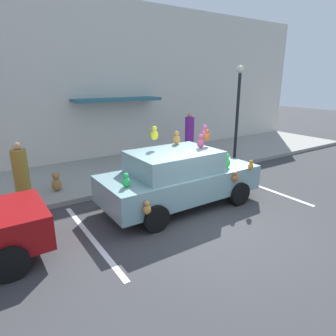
# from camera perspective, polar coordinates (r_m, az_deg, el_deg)

# --- Properties ---
(ground_plane) EXTENTS (60.00, 60.00, 0.00)m
(ground_plane) POSITION_cam_1_polar(r_m,az_deg,el_deg) (7.13, 7.55, -11.08)
(ground_plane) COLOR #38383A
(sidewalk) EXTENTS (24.00, 4.00, 0.15)m
(sidewalk) POSITION_cam_1_polar(r_m,az_deg,el_deg) (11.05, -9.69, -0.48)
(sidewalk) COLOR gray
(sidewalk) RESTS_ON ground
(storefront_building) EXTENTS (24.00, 1.25, 6.40)m
(storefront_building) POSITION_cam_1_polar(r_m,az_deg,el_deg) (12.56, -14.59, 15.75)
(storefront_building) COLOR beige
(storefront_building) RESTS_ON ground
(parking_stripe_front) EXTENTS (0.12, 3.60, 0.01)m
(parking_stripe_front) POSITION_cam_1_polar(r_m,az_deg,el_deg) (9.91, 17.70, -3.55)
(parking_stripe_front) COLOR silver
(parking_stripe_front) RESTS_ON ground
(parking_stripe_rear) EXTENTS (0.12, 3.60, 0.01)m
(parking_stripe_rear) POSITION_cam_1_polar(r_m,az_deg,el_deg) (6.81, -14.77, -12.94)
(parking_stripe_rear) COLOR silver
(parking_stripe_rear) RESTS_ON ground
(plush_covered_car) EXTENTS (4.33, 2.07, 2.16)m
(plush_covered_car) POSITION_cam_1_polar(r_m,az_deg,el_deg) (7.88, 2.12, -1.81)
(plush_covered_car) COLOR #75979C
(plush_covered_car) RESTS_ON ground
(teddy_bear_on_sidewalk) EXTENTS (0.30, 0.25, 0.57)m
(teddy_bear_on_sidewalk) POSITION_cam_1_polar(r_m,az_deg,el_deg) (9.25, -20.92, -2.64)
(teddy_bear_on_sidewalk) COLOR #9E723D
(teddy_bear_on_sidewalk) RESTS_ON sidewalk
(street_lamp_post) EXTENTS (0.28, 0.28, 3.68)m
(street_lamp_post) POSITION_cam_1_polar(r_m,az_deg,el_deg) (12.02, 13.49, 12.11)
(street_lamp_post) COLOR black
(street_lamp_post) RESTS_ON sidewalk
(pedestrian_near_shopfront) EXTENTS (0.39, 0.39, 1.64)m
(pedestrian_near_shopfront) POSITION_cam_1_polar(r_m,az_deg,el_deg) (8.68, -26.69, -1.21)
(pedestrian_near_shopfront) COLOR olive
(pedestrian_near_shopfront) RESTS_ON sidewalk
(pedestrian_walking_past) EXTENTS (0.40, 0.40, 1.84)m
(pedestrian_walking_past) POSITION_cam_1_polar(r_m,az_deg,el_deg) (12.96, 4.20, 6.47)
(pedestrian_walking_past) COLOR purple
(pedestrian_walking_past) RESTS_ON sidewalk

